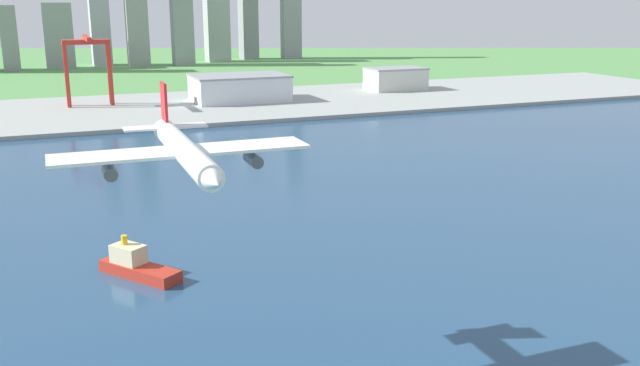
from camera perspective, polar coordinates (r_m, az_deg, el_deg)
The scene contains 9 objects.
ground_plane at distance 258.85m, azimuth -11.14°, elevation -0.47°, with size 2400.00×2400.00×0.00m, color #55914D.
water_bay at distance 202.68m, azimuth -7.85°, elevation -4.60°, with size 840.00×360.00×0.15m, color navy.
industrial_pier at distance 443.18m, azimuth -15.93°, elevation 5.70°, with size 840.00×140.00×2.50m, color #979D98.
airplane_landing at distance 115.62m, azimuth -11.07°, elevation 2.59°, with size 42.38×44.61×12.84m.
tugboat_small at distance 180.27m, azimuth -14.82°, elevation -6.52°, with size 18.46×22.23×9.86m.
port_crane_red at distance 458.37m, azimuth -18.53°, elevation 9.92°, with size 28.04×43.26×43.44m.
warehouse_main at distance 463.81m, azimuth -6.61°, elevation 7.76°, with size 61.33×40.78×16.96m.
warehouse_annex at distance 521.18m, azimuth 6.21°, elevation 8.49°, with size 41.84×26.59×16.17m.
distant_skyline at distance 773.41m, azimuth -15.40°, elevation 14.10°, with size 401.60×72.78×157.56m.
Camera 1 is at (-45.16, 54.02, 66.79)m, focal length 39.08 mm.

